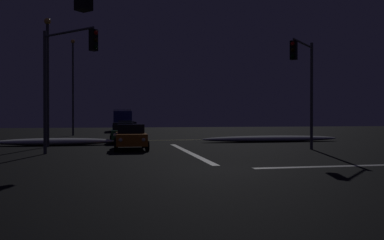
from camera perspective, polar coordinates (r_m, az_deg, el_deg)
ground at (r=15.35m, az=4.62°, el=-7.34°), size 120.00×120.00×0.10m
stop_line_north at (r=22.60m, az=-0.54°, el=-4.68°), size 0.35×12.77×0.01m
centre_line_ns at (r=34.04m, az=-4.11°, el=-2.94°), size 22.00×0.15×0.01m
snow_bank_left_curb at (r=29.49m, az=-19.22°, el=-3.00°), size 8.44×1.50×0.52m
snow_bank_right_curb at (r=32.45m, az=11.45°, el=-2.68°), size 11.57×1.50×0.50m
sedan_orange at (r=24.71m, az=-8.91°, el=-2.39°), size 2.02×4.33×1.57m
sedan_green at (r=31.19m, az=-9.97°, el=-1.79°), size 2.02×4.33×1.57m
sedan_blue at (r=36.55m, az=-9.39°, el=-1.46°), size 2.02×4.33×1.57m
sedan_silver at (r=43.16m, az=-9.50°, el=-1.16°), size 2.02×4.33×1.57m
sedan_white at (r=49.47m, az=-9.75°, el=-0.95°), size 2.02×4.33×1.57m
box_truck at (r=56.41m, az=-10.11°, el=0.15°), size 2.68×8.28×3.08m
traffic_signal_nw at (r=21.73m, az=-18.15°, el=7.23°), size 3.04×3.04×6.72m
traffic_signal_ne at (r=24.36m, az=16.06°, el=6.30°), size 2.64×2.64×6.64m
streetlamp_left_near at (r=28.25m, az=-20.26°, el=6.51°), size 0.44×0.44×8.67m
streetlamp_left_far at (r=44.13m, az=-16.92°, el=5.45°), size 0.44×0.44×10.32m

